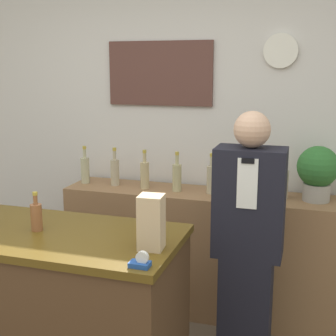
{
  "coord_description": "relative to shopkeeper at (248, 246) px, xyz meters",
  "views": [
    {
      "loc": [
        0.95,
        -1.47,
        1.82
      ],
      "look_at": [
        0.13,
        1.15,
        1.22
      ],
      "focal_mm": 50.0,
      "sensor_mm": 36.0,
      "label": 1
    }
  ],
  "objects": [
    {
      "name": "back_wall",
      "position": [
        -0.63,
        0.86,
        0.57
      ],
      "size": [
        5.2,
        0.09,
        2.7
      ],
      "color": "silver",
      "rests_on": "ground_plane"
    },
    {
      "name": "back_shelf",
      "position": [
        -0.43,
        0.59,
        -0.33
      ],
      "size": [
        2.02,
        0.42,
        0.92
      ],
      "color": "#8E6642",
      "rests_on": "ground_plane"
    },
    {
      "name": "display_counter",
      "position": [
        -0.99,
        -0.58,
        -0.3
      ],
      "size": [
        1.44,
        0.68,
        0.97
      ],
      "color": "#4C331E",
      "rests_on": "ground_plane"
    },
    {
      "name": "shopkeeper",
      "position": [
        0.0,
        0.0,
        0.0
      ],
      "size": [
        0.4,
        0.25,
        1.58
      ],
      "color": "black",
      "rests_on": "ground_plane"
    },
    {
      "name": "potted_plant",
      "position": [
        0.37,
        0.62,
        0.35
      ],
      "size": [
        0.28,
        0.28,
        0.38
      ],
      "color": "#9E998E",
      "rests_on": "back_shelf"
    },
    {
      "name": "paper_bag",
      "position": [
        -0.37,
        -0.64,
        0.32
      ],
      "size": [
        0.12,
        0.12,
        0.26
      ],
      "color": "tan",
      "rests_on": "display_counter"
    },
    {
      "name": "tape_dispenser",
      "position": [
        -0.35,
        -0.85,
        0.21
      ],
      "size": [
        0.09,
        0.06,
        0.07
      ],
      "color": "#1E4799",
      "rests_on": "display_counter"
    },
    {
      "name": "counter_bottle_2",
      "position": [
        -1.03,
        -0.58,
        0.26
      ],
      "size": [
        0.06,
        0.06,
        0.21
      ],
      "color": "brown",
      "rests_on": "display_counter"
    },
    {
      "name": "shelf_bottle_0",
      "position": [
        -1.36,
        0.6,
        0.25
      ],
      "size": [
        0.07,
        0.07,
        0.29
      ],
      "color": "#B1AD86",
      "rests_on": "back_shelf"
    },
    {
      "name": "shelf_bottle_1",
      "position": [
        -1.11,
        0.6,
        0.25
      ],
      "size": [
        0.07,
        0.07,
        0.29
      ],
      "color": "tan",
      "rests_on": "back_shelf"
    },
    {
      "name": "shelf_bottle_2",
      "position": [
        -0.85,
        0.58,
        0.25
      ],
      "size": [
        0.07,
        0.07,
        0.29
      ],
      "color": "tan",
      "rests_on": "back_shelf"
    },
    {
      "name": "shelf_bottle_3",
      "position": [
        -0.6,
        0.58,
        0.25
      ],
      "size": [
        0.07,
        0.07,
        0.29
      ],
      "color": "tan",
      "rests_on": "back_shelf"
    },
    {
      "name": "shelf_bottle_4",
      "position": [
        -0.35,
        0.59,
        0.25
      ],
      "size": [
        0.07,
        0.07,
        0.29
      ],
      "color": "tan",
      "rests_on": "back_shelf"
    },
    {
      "name": "shelf_bottle_5",
      "position": [
        -0.1,
        0.6,
        0.25
      ],
      "size": [
        0.07,
        0.07,
        0.29
      ],
      "color": "tan",
      "rests_on": "back_shelf"
    },
    {
      "name": "shelf_bottle_6",
      "position": [
        0.15,
        0.61,
        0.25
      ],
      "size": [
        0.07,
        0.07,
        0.29
      ],
      "color": "tan",
      "rests_on": "back_shelf"
    }
  ]
}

